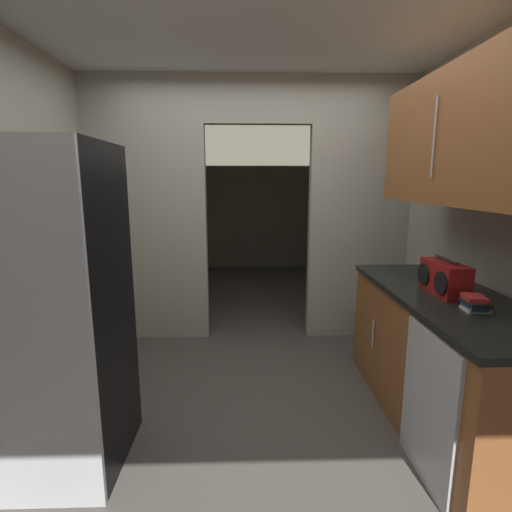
{
  "coord_description": "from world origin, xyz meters",
  "views": [
    {
      "loc": [
        -0.06,
        -2.4,
        1.6
      ],
      "look_at": [
        0.03,
        0.36,
        1.06
      ],
      "focal_mm": 27.31,
      "sensor_mm": 36.0,
      "label": 1
    }
  ],
  "objects": [
    {
      "name": "ground",
      "position": [
        0.0,
        0.0,
        0.0
      ],
      "size": [
        20.0,
        20.0,
        0.0
      ],
      "primitive_type": "plane",
      "color": "#47423D"
    },
    {
      "name": "kitchen_overhead_slab",
      "position": [
        0.0,
        0.44,
        2.61
      ],
      "size": [
        3.57,
        6.96,
        0.06
      ],
      "primitive_type": "cube",
      "color": "silver"
    },
    {
      "name": "kitchen_partition",
      "position": [
        -0.03,
        1.48,
        1.37
      ],
      "size": [
        3.17,
        0.12,
        2.58
      ],
      "color": "#ADA899",
      "rests_on": "ground"
    },
    {
      "name": "adjoining_room_shell",
      "position": [
        0.0,
        3.65,
        1.29
      ],
      "size": [
        3.17,
        3.33,
        2.58
      ],
      "color": "gray",
      "rests_on": "ground"
    },
    {
      "name": "refrigerator",
      "position": [
        -1.19,
        -0.36,
        0.9
      ],
      "size": [
        0.86,
        0.73,
        1.8
      ],
      "color": "black",
      "rests_on": "ground"
    },
    {
      "name": "lower_cabinet_run",
      "position": [
        1.24,
        -0.06,
        0.45
      ],
      "size": [
        0.68,
        1.79,
        0.89
      ],
      "color": "brown",
      "rests_on": "ground"
    },
    {
      "name": "dishwasher",
      "position": [
        0.91,
        -0.56,
        0.41
      ],
      "size": [
        0.02,
        0.56,
        0.83
      ],
      "color": "#B7BABC",
      "rests_on": "ground"
    },
    {
      "name": "upper_cabinet_counterside",
      "position": [
        1.24,
        -0.06,
        1.85
      ],
      "size": [
        0.36,
        1.61,
        0.78
      ],
      "color": "brown"
    },
    {
      "name": "boombox",
      "position": [
        1.21,
        -0.05,
        0.99
      ],
      "size": [
        0.17,
        0.38,
        0.23
      ],
      "color": "maroon",
      "rests_on": "lower_cabinet_run"
    },
    {
      "name": "book_stack",
      "position": [
        1.22,
        -0.38,
        0.93
      ],
      "size": [
        0.14,
        0.17,
        0.08
      ],
      "color": "beige",
      "rests_on": "lower_cabinet_run"
    }
  ]
}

